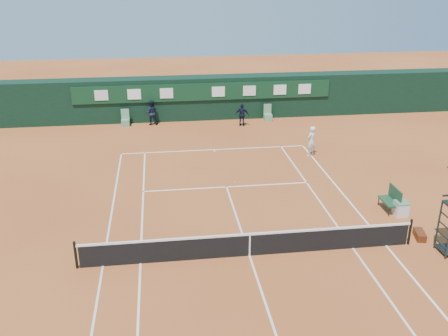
% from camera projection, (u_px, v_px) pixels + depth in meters
% --- Properties ---
extents(ground, '(90.00, 90.00, 0.00)m').
position_uv_depth(ground, '(249.00, 256.00, 19.02)').
color(ground, '#B35A2A').
rests_on(ground, ground).
extents(court_lines, '(11.05, 23.85, 0.01)m').
position_uv_depth(court_lines, '(249.00, 255.00, 19.02)').
color(court_lines, white).
rests_on(court_lines, ground).
extents(tennis_net, '(12.90, 0.10, 1.10)m').
position_uv_depth(tennis_net, '(250.00, 244.00, 18.83)').
color(tennis_net, black).
rests_on(tennis_net, ground).
extents(back_wall, '(40.00, 1.65, 3.00)m').
position_uv_depth(back_wall, '(203.00, 97.00, 35.66)').
color(back_wall, black).
rests_on(back_wall, ground).
extents(linesman_chair_left, '(0.55, 0.50, 1.15)m').
position_uv_depth(linesman_chair_left, '(125.00, 121.00, 34.28)').
color(linesman_chair_left, '#5B8C66').
rests_on(linesman_chair_left, ground).
extents(linesman_chair_right, '(0.55, 0.50, 1.15)m').
position_uv_depth(linesman_chair_right, '(268.00, 116.00, 35.50)').
color(linesman_chair_right, '#63986E').
rests_on(linesman_chair_right, ground).
extents(player_bench, '(0.56, 1.20, 1.10)m').
position_uv_depth(player_bench, '(392.00, 198.00, 22.32)').
color(player_bench, '#1A4225').
rests_on(player_bench, ground).
extents(tennis_bag, '(0.52, 0.86, 0.30)m').
position_uv_depth(tennis_bag, '(420.00, 235.00, 20.19)').
color(tennis_bag, black).
rests_on(tennis_bag, ground).
extents(cooler, '(0.57, 0.57, 0.65)m').
position_uv_depth(cooler, '(401.00, 208.00, 21.99)').
color(cooler, silver).
rests_on(cooler, ground).
extents(tennis_ball, '(0.08, 0.08, 0.08)m').
position_uv_depth(tennis_ball, '(235.00, 183.00, 25.32)').
color(tennis_ball, yellow).
rests_on(tennis_ball, ground).
extents(player, '(0.77, 0.73, 1.77)m').
position_uv_depth(player, '(311.00, 141.00, 28.68)').
color(player, white).
rests_on(player, ground).
extents(ball_kid_left, '(0.88, 0.71, 1.72)m').
position_uv_depth(ball_kid_left, '(152.00, 113.00, 34.36)').
color(ball_kid_left, black).
rests_on(ball_kid_left, ground).
extents(ball_kid_right, '(1.00, 0.64, 1.58)m').
position_uv_depth(ball_kid_right, '(242.00, 115.00, 34.09)').
color(ball_kid_right, black).
rests_on(ball_kid_right, ground).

